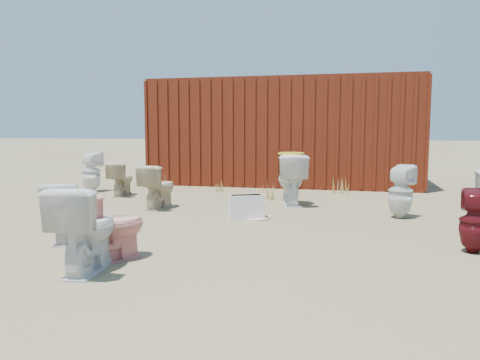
% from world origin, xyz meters
% --- Properties ---
extents(ground, '(100.00, 100.00, 0.00)m').
position_xyz_m(ground, '(0.00, 0.00, 0.00)').
color(ground, brown).
rests_on(ground, ground).
extents(shipping_container, '(6.00, 2.40, 2.40)m').
position_xyz_m(shipping_container, '(0.00, 5.20, 1.20)').
color(shipping_container, '#45130B').
rests_on(shipping_container, ground).
extents(toilet_front_a, '(0.59, 0.76, 0.69)m').
position_xyz_m(toilet_front_a, '(-1.59, -1.25, 0.34)').
color(toilet_front_a, silver).
rests_on(toilet_front_a, ground).
extents(toilet_front_pink, '(0.66, 0.78, 0.69)m').
position_xyz_m(toilet_front_pink, '(-0.70, -1.84, 0.35)').
color(toilet_front_pink, '#F99D90').
rests_on(toilet_front_pink, ground).
extents(toilet_front_c, '(0.53, 0.82, 0.78)m').
position_xyz_m(toilet_front_c, '(-0.75, -2.20, 0.39)').
color(toilet_front_c, white).
rests_on(toilet_front_c, ground).
extents(toilet_front_maroon, '(0.35, 0.36, 0.66)m').
position_xyz_m(toilet_front_maroon, '(2.80, -0.70, 0.33)').
color(toilet_front_maroon, '#560E14').
rests_on(toilet_front_maroon, ground).
extents(toilet_back_a, '(0.45, 0.45, 0.83)m').
position_xyz_m(toilet_back_a, '(-3.60, 2.61, 0.42)').
color(toilet_back_a, white).
rests_on(toilet_back_a, ground).
extents(toilet_back_beige_left, '(0.40, 0.66, 0.65)m').
position_xyz_m(toilet_back_beige_left, '(-2.73, 2.24, 0.32)').
color(toilet_back_beige_left, beige).
rests_on(toilet_back_beige_left, ground).
extents(toilet_back_beige_right, '(0.49, 0.75, 0.71)m').
position_xyz_m(toilet_back_beige_right, '(-1.46, 1.06, 0.36)').
color(toilet_back_beige_right, beige).
rests_on(toilet_back_beige_right, ground).
extents(toilet_back_yellowlid, '(0.68, 0.94, 0.86)m').
position_xyz_m(toilet_back_yellowlid, '(0.56, 1.95, 0.43)').
color(toilet_back_yellowlid, white).
rests_on(toilet_back_yellowlid, ground).
extents(toilet_back_e, '(0.48, 0.48, 0.77)m').
position_xyz_m(toilet_back_e, '(2.25, 1.13, 0.39)').
color(toilet_back_e, white).
rests_on(toilet_back_e, ground).
extents(yellow_lid, '(0.44, 0.54, 0.02)m').
position_xyz_m(yellow_lid, '(0.56, 1.95, 0.87)').
color(yellow_lid, gold).
rests_on(yellow_lid, toilet_back_yellowlid).
extents(loose_tank, '(0.54, 0.40, 0.35)m').
position_xyz_m(loose_tank, '(0.11, 0.52, 0.17)').
color(loose_tank, white).
rests_on(loose_tank, ground).
extents(loose_lid_near, '(0.38, 0.50, 0.02)m').
position_xyz_m(loose_lid_near, '(0.25, 0.62, 0.01)').
color(loose_lid_near, beige).
rests_on(loose_lid_near, ground).
extents(loose_lid_far, '(0.57, 0.59, 0.02)m').
position_xyz_m(loose_lid_far, '(-2.21, 3.09, 0.01)').
color(loose_lid_far, '#C3AB8D').
rests_on(loose_lid_far, ground).
extents(weed_clump_a, '(0.36, 0.36, 0.33)m').
position_xyz_m(weed_clump_a, '(-2.31, 2.83, 0.17)').
color(weed_clump_a, olive).
rests_on(weed_clump_a, ground).
extents(weed_clump_b, '(0.32, 0.32, 0.31)m').
position_xyz_m(weed_clump_b, '(0.07, 2.38, 0.15)').
color(weed_clump_b, olive).
rests_on(weed_clump_b, ground).
extents(weed_clump_c, '(0.36, 0.36, 0.36)m').
position_xyz_m(weed_clump_c, '(2.42, 2.50, 0.18)').
color(weed_clump_c, olive).
rests_on(weed_clump_c, ground).
extents(weed_clump_d, '(0.30, 0.30, 0.23)m').
position_xyz_m(weed_clump_d, '(-1.00, 3.27, 0.12)').
color(weed_clump_d, olive).
rests_on(weed_clump_d, ground).
extents(weed_clump_e, '(0.34, 0.34, 0.33)m').
position_xyz_m(weed_clump_e, '(1.37, 3.50, 0.17)').
color(weed_clump_e, olive).
rests_on(weed_clump_e, ground).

